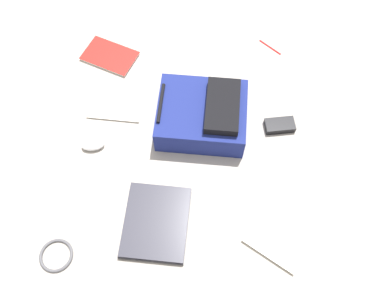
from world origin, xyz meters
name	(u,v)px	position (x,y,z in m)	size (l,w,h in m)	color
ground_plane	(187,137)	(0.00, 0.00, 0.00)	(3.80, 3.80, 0.00)	gray
backpack	(203,115)	(0.07, -0.08, 0.08)	(0.38, 0.44, 0.19)	navy
laptop	(156,222)	(-0.42, 0.13, 0.02)	(0.36, 0.31, 0.03)	#24242C
book_red	(277,240)	(-0.50, -0.37, 0.01)	(0.28, 0.30, 0.02)	silver
book_manual	(110,56)	(0.48, 0.39, 0.01)	(0.27, 0.31, 0.02)	silver
book_comic	(116,105)	(0.18, 0.34, 0.01)	(0.20, 0.28, 0.01)	silver
computer_mouse	(93,145)	(-0.05, 0.43, 0.02)	(0.06, 0.11, 0.04)	silver
cable_coil	(56,256)	(-0.55, 0.54, 0.01)	(0.14, 0.14, 0.01)	#4C4C51
power_brick	(280,125)	(0.04, -0.44, 0.02)	(0.07, 0.14, 0.04)	black
pen_black	(270,47)	(0.53, -0.45, 0.00)	(0.01, 0.01, 0.14)	red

